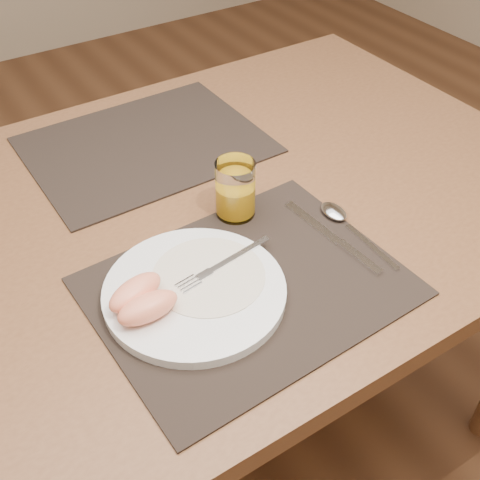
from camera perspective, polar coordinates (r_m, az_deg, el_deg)
name	(u,v)px	position (r m, az deg, el deg)	size (l,w,h in m)	color
ground	(204,436)	(1.63, -3.43, -18.09)	(5.00, 5.00, 0.00)	brown
table	(190,243)	(1.11, -4.79, -0.29)	(1.40, 0.90, 0.75)	brown
placemat_near	(248,286)	(0.91, 0.76, -4.42)	(0.45, 0.35, 0.00)	black
placemat_far	(146,145)	(1.23, -8.93, 8.90)	(0.45, 0.35, 0.00)	black
plate	(195,291)	(0.89, -4.32, -4.89)	(0.27, 0.27, 0.02)	white
plate_dressing	(209,275)	(0.90, -3.00, -3.38)	(0.17, 0.17, 0.00)	white
fork	(217,267)	(0.91, -2.17, -2.62)	(0.18, 0.04, 0.00)	silver
knife	(339,242)	(0.99, 9.38, -0.23)	(0.03, 0.22, 0.01)	silver
spoon	(339,216)	(1.03, 9.38, 2.24)	(0.04, 0.19, 0.01)	silver
juice_glass	(235,192)	(1.01, -0.44, 4.59)	(0.07, 0.07, 0.10)	white
grapefruit_wedges	(141,300)	(0.85, -9.33, -5.61)	(0.10, 0.09, 0.04)	#FF9168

